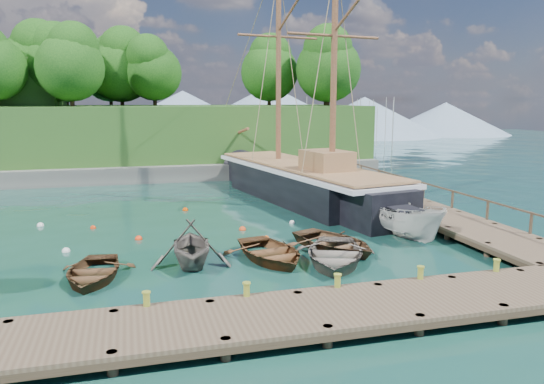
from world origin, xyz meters
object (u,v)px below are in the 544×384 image
at_px(rowboat_2, 271,260).
at_px(cabin_boat_white, 403,237).
at_px(rowboat_1, 191,265).
at_px(rowboat_4, 334,250).
at_px(rowboat_3, 334,263).
at_px(rowboat_0, 93,279).
at_px(schooner, 303,185).

xyz_separation_m(rowboat_2, cabin_boat_white, (7.16, 1.85, 0.00)).
distance_m(rowboat_1, cabin_boat_white, 10.55).
relative_size(rowboat_1, rowboat_4, 0.83).
relative_size(rowboat_2, rowboat_3, 0.93).
xyz_separation_m(rowboat_0, rowboat_1, (3.73, 0.73, 0.00)).
bearing_deg(schooner, rowboat_4, -112.02).
relative_size(rowboat_0, rowboat_3, 0.82).
bearing_deg(schooner, rowboat_1, -136.49).
xyz_separation_m(rowboat_2, schooner, (5.46, 12.06, 1.03)).
distance_m(rowboat_1, rowboat_4, 6.37).
bearing_deg(rowboat_3, rowboat_0, -160.37).
bearing_deg(rowboat_1, rowboat_4, 9.59).
bearing_deg(cabin_boat_white, rowboat_4, -175.63).
height_order(rowboat_2, rowboat_3, rowboat_3).
distance_m(rowboat_2, cabin_boat_white, 7.39).
relative_size(rowboat_1, cabin_boat_white, 0.72).
bearing_deg(rowboat_4, rowboat_0, 166.20).
height_order(rowboat_1, schooner, schooner).
bearing_deg(rowboat_1, rowboat_0, -163.86).
relative_size(rowboat_0, rowboat_4, 0.87).
bearing_deg(rowboat_4, rowboat_1, 163.76).
height_order(rowboat_0, cabin_boat_white, cabin_boat_white).
distance_m(cabin_boat_white, schooner, 10.41).
bearing_deg(rowboat_3, schooner, 99.72).
bearing_deg(schooner, rowboat_3, -113.44).
distance_m(rowboat_0, schooner, 17.77).
bearing_deg(rowboat_2, rowboat_1, 167.32).
xyz_separation_m(rowboat_1, rowboat_4, (6.35, 0.51, 0.00)).
bearing_deg(cabin_boat_white, rowboat_0, 177.91).
distance_m(rowboat_1, rowboat_2, 3.26).
xyz_separation_m(rowboat_4, schooner, (2.37, 11.40, 1.03)).
bearing_deg(rowboat_3, rowboat_4, 91.04).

